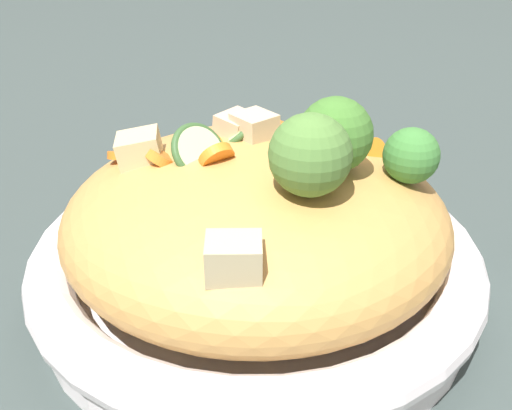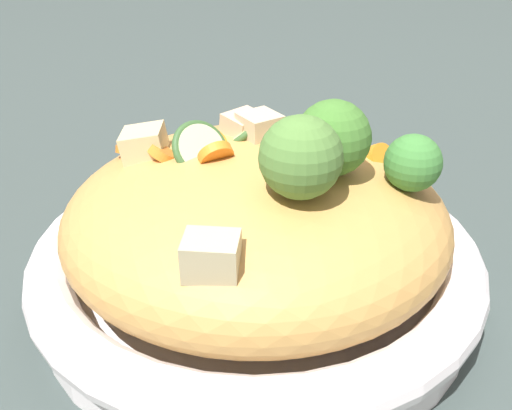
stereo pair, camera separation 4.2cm
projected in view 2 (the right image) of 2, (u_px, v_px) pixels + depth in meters
ground_plane at (256, 294)px, 0.46m from camera, size 3.00×3.00×0.00m
serving_bowl at (256, 265)px, 0.45m from camera, size 0.33×0.33×0.05m
noodle_heap at (256, 217)px, 0.43m from camera, size 0.27×0.27×0.10m
broccoli_florets at (335, 153)px, 0.37m from camera, size 0.08×0.13×0.07m
carrot_coins at (220, 150)px, 0.42m from camera, size 0.09×0.20×0.03m
zucchini_slices at (221, 141)px, 0.42m from camera, size 0.08×0.09×0.04m
chicken_chunks at (207, 159)px, 0.40m from camera, size 0.18×0.12×0.04m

